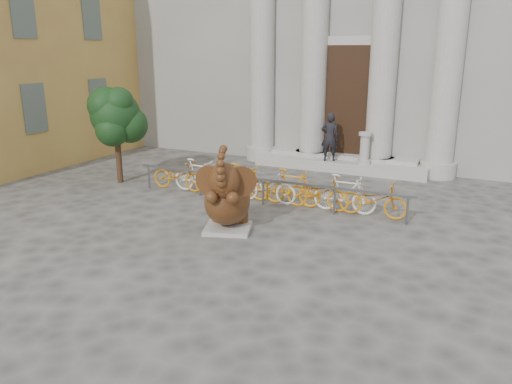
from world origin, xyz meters
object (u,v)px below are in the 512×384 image
at_px(tree, 116,117).
at_px(pedestrian, 330,137).
at_px(elephant_statue, 227,200).
at_px(bike_rack, 267,184).

relative_size(tree, pedestrian, 1.82).
distance_m(elephant_statue, pedestrian, 6.77).
distance_m(elephant_statue, bike_rack, 2.51).
xyz_separation_m(bike_rack, tree, (-5.03, -0.09, 1.59)).
distance_m(tree, pedestrian, 7.05).
bearing_deg(elephant_statue, bike_rack, 74.00).
distance_m(bike_rack, pedestrian, 4.33).
bearing_deg(bike_rack, tree, -178.96).
xyz_separation_m(elephant_statue, pedestrian, (0.32, 6.75, 0.43)).
distance_m(bike_rack, tree, 5.28).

